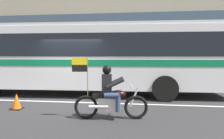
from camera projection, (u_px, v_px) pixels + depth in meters
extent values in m
plane|color=#2B2B2D|center=(73.00, 99.00, 8.87)|extent=(60.00, 60.00, 0.00)
cube|color=#A39E93|center=(97.00, 82.00, 13.91)|extent=(28.00, 3.80, 0.15)
cube|color=silver|center=(68.00, 102.00, 8.28)|extent=(26.60, 0.14, 0.01)
cube|color=gray|center=(102.00, 0.00, 15.77)|extent=(28.00, 0.80, 12.02)
cube|color=#384C60|center=(101.00, 23.00, 15.46)|extent=(25.76, 0.10, 1.40)
cube|color=silver|center=(84.00, 58.00, 9.91)|extent=(13.20, 3.01, 2.70)
cube|color=black|center=(84.00, 46.00, 9.87)|extent=(12.16, 3.01, 0.96)
cube|color=#0F7247|center=(84.00, 62.00, 9.92)|extent=(12.94, 3.03, 0.28)
cube|color=#BABCC3|center=(84.00, 27.00, 9.81)|extent=(12.94, 2.87, 0.16)
cylinder|color=black|center=(165.00, 89.00, 8.37)|extent=(1.04, 0.30, 1.04)
torus|color=black|center=(136.00, 107.00, 6.08)|extent=(0.70, 0.17, 0.69)
torus|color=black|center=(86.00, 107.00, 6.10)|extent=(0.70, 0.17, 0.69)
cube|color=silver|center=(109.00, 104.00, 6.09)|extent=(0.67, 0.35, 0.36)
ellipsoid|color=black|center=(118.00, 94.00, 6.06)|extent=(0.51, 0.33, 0.24)
cube|color=black|center=(102.00, 96.00, 6.07)|extent=(0.59, 0.32, 0.12)
cylinder|color=silver|center=(134.00, 97.00, 6.06)|extent=(0.28, 0.09, 0.58)
cylinder|color=silver|center=(131.00, 86.00, 6.04)|extent=(0.11, 0.64, 0.04)
cylinder|color=silver|center=(99.00, 107.00, 5.93)|extent=(0.56, 0.15, 0.09)
cube|color=black|center=(107.00, 84.00, 6.05)|extent=(0.32, 0.39, 0.56)
sphere|color=black|center=(107.00, 70.00, 6.02)|extent=(0.26, 0.26, 0.26)
cylinder|color=navy|center=(112.00, 93.00, 6.25)|extent=(0.43, 0.20, 0.15)
cylinder|color=navy|center=(118.00, 101.00, 6.26)|extent=(0.13, 0.13, 0.46)
cylinder|color=navy|center=(112.00, 95.00, 5.89)|extent=(0.43, 0.20, 0.15)
cylinder|color=navy|center=(118.00, 104.00, 5.90)|extent=(0.13, 0.13, 0.46)
cylinder|color=black|center=(115.00, 82.00, 6.24)|extent=(0.53, 0.17, 0.32)
cylinder|color=black|center=(115.00, 83.00, 5.84)|extent=(0.53, 0.17, 0.32)
cylinder|color=olive|center=(88.00, 80.00, 6.05)|extent=(0.02, 0.02, 1.25)
cube|color=yellow|center=(79.00, 61.00, 6.01)|extent=(0.44, 0.07, 0.20)
cube|color=black|center=(80.00, 68.00, 6.03)|extent=(0.44, 0.07, 0.20)
cylinder|color=red|center=(141.00, 79.00, 12.48)|extent=(0.22, 0.22, 0.58)
sphere|color=red|center=(141.00, 73.00, 12.45)|extent=(0.20, 0.20, 0.20)
cylinder|color=red|center=(141.00, 79.00, 12.34)|extent=(0.09, 0.10, 0.09)
cone|color=#EA590F|center=(17.00, 101.00, 7.19)|extent=(0.32, 0.32, 0.55)
cube|color=black|center=(17.00, 109.00, 7.21)|extent=(0.36, 0.36, 0.03)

